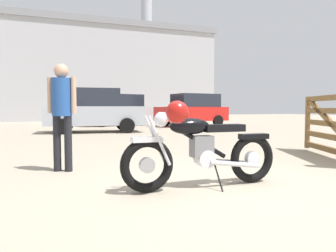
{
  "coord_description": "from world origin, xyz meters",
  "views": [
    {
      "loc": [
        -2.26,
        -3.34,
        0.98
      ],
      "look_at": [
        -0.22,
        1.36,
        0.69
      ],
      "focal_mm": 33.86,
      "sensor_mm": 36.0,
      "label": 1
    }
  ],
  "objects_px": {
    "vintage_motorcycle": "(200,148)",
    "bystander": "(62,106)",
    "blue_hatchback_right": "(193,110)",
    "silver_sedan_mid": "(93,110)",
    "red_hatchback_near": "(117,110)"
  },
  "relations": [
    {
      "from": "vintage_motorcycle",
      "to": "bystander",
      "type": "xyz_separation_m",
      "value": [
        -1.44,
        1.77,
        0.53
      ]
    },
    {
      "from": "blue_hatchback_right",
      "to": "silver_sedan_mid",
      "type": "height_order",
      "value": "same"
    },
    {
      "from": "blue_hatchback_right",
      "to": "red_hatchback_near",
      "type": "relative_size",
      "value": 0.97
    },
    {
      "from": "blue_hatchback_right",
      "to": "silver_sedan_mid",
      "type": "relative_size",
      "value": 0.98
    },
    {
      "from": "bystander",
      "to": "vintage_motorcycle",
      "type": "bearing_deg",
      "value": -111.01
    },
    {
      "from": "vintage_motorcycle",
      "to": "blue_hatchback_right",
      "type": "bearing_deg",
      "value": -114.65
    },
    {
      "from": "blue_hatchback_right",
      "to": "silver_sedan_mid",
      "type": "xyz_separation_m",
      "value": [
        -5.92,
        -2.48,
        0.0
      ]
    },
    {
      "from": "red_hatchback_near",
      "to": "vintage_motorcycle",
      "type": "bearing_deg",
      "value": 68.51
    },
    {
      "from": "blue_hatchback_right",
      "to": "red_hatchback_near",
      "type": "bearing_deg",
      "value": -34.91
    },
    {
      "from": "vintage_motorcycle",
      "to": "red_hatchback_near",
      "type": "xyz_separation_m",
      "value": [
        2.64,
        14.42,
        0.43
      ]
    },
    {
      "from": "silver_sedan_mid",
      "to": "blue_hatchback_right",
      "type": "bearing_deg",
      "value": 32.04
    },
    {
      "from": "bystander",
      "to": "red_hatchback_near",
      "type": "distance_m",
      "value": 13.3
    },
    {
      "from": "red_hatchback_near",
      "to": "silver_sedan_mid",
      "type": "xyz_separation_m",
      "value": [
        -2.18,
        -4.67,
        0.0
      ]
    },
    {
      "from": "bystander",
      "to": "blue_hatchback_right",
      "type": "distance_m",
      "value": 13.06
    },
    {
      "from": "vintage_motorcycle",
      "to": "silver_sedan_mid",
      "type": "relative_size",
      "value": 0.51
    }
  ]
}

